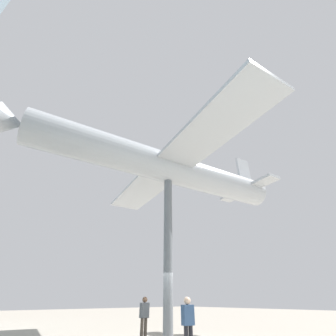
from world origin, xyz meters
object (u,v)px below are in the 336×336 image
object	(u,v)px
visitor_person	(188,320)
suspended_airplane	(166,167)
support_pylon_central	(168,249)
visitor_second	(144,314)

from	to	relation	value
visitor_person	suspended_airplane	bearing A→B (deg)	82.60
support_pylon_central	visitor_person	xyz separation A→B (m)	(-1.93, 0.79, -2.64)
suspended_airplane	visitor_person	world-z (taller)	suspended_airplane
support_pylon_central	visitor_person	bearing A→B (deg)	157.66
support_pylon_central	visitor_person	size ratio (longest dim) A/B	4.49
visitor_second	support_pylon_central	bearing A→B (deg)	-81.55
suspended_airplane	visitor_second	xyz separation A→B (m)	(1.63, -0.14, -7.00)
visitor_person	visitor_second	distance (m)	3.68
visitor_second	visitor_person	bearing A→B (deg)	-94.03
suspended_airplane	visitor_second	bearing A→B (deg)	5.86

